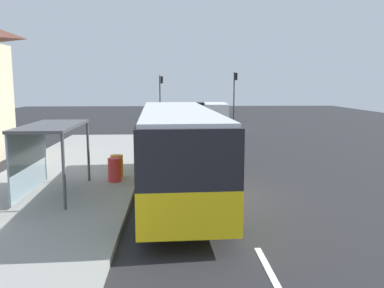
% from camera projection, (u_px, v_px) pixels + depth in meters
% --- Properties ---
extents(ground_plane, '(56.00, 92.00, 0.04)m').
position_uv_depth(ground_plane, '(198.00, 142.00, 28.93)').
color(ground_plane, '#262628').
extents(sidewalk_platform, '(6.20, 30.00, 0.18)m').
position_uv_depth(sidewalk_platform, '(62.00, 182.00, 16.73)').
color(sidewalk_platform, '#999993').
rests_on(sidewalk_platform, ground).
extents(lane_stripe_seg_0, '(0.16, 2.20, 0.01)m').
position_uv_depth(lane_stripe_seg_0, '(267.00, 268.00, 9.18)').
color(lane_stripe_seg_0, silver).
rests_on(lane_stripe_seg_0, ground).
extents(lane_stripe_seg_1, '(0.16, 2.20, 0.01)m').
position_uv_depth(lane_stripe_seg_1, '(234.00, 203.00, 14.12)').
color(lane_stripe_seg_1, silver).
rests_on(lane_stripe_seg_1, ground).
extents(lane_stripe_seg_2, '(0.16, 2.20, 0.01)m').
position_uv_depth(lane_stripe_seg_2, '(218.00, 172.00, 19.06)').
color(lane_stripe_seg_2, silver).
rests_on(lane_stripe_seg_2, ground).
extents(lane_stripe_seg_3, '(0.16, 2.20, 0.01)m').
position_uv_depth(lane_stripe_seg_3, '(208.00, 154.00, 24.00)').
color(lane_stripe_seg_3, silver).
rests_on(lane_stripe_seg_3, ground).
extents(lane_stripe_seg_4, '(0.16, 2.20, 0.01)m').
position_uv_depth(lane_stripe_seg_4, '(202.00, 142.00, 28.93)').
color(lane_stripe_seg_4, silver).
rests_on(lane_stripe_seg_4, ground).
extents(lane_stripe_seg_5, '(0.16, 2.20, 0.01)m').
position_uv_depth(lane_stripe_seg_5, '(197.00, 133.00, 33.87)').
color(lane_stripe_seg_5, silver).
rests_on(lane_stripe_seg_5, ground).
extents(lane_stripe_seg_6, '(0.16, 2.20, 0.01)m').
position_uv_depth(lane_stripe_seg_6, '(194.00, 127.00, 38.81)').
color(lane_stripe_seg_6, silver).
rests_on(lane_stripe_seg_6, ground).
extents(lane_stripe_seg_7, '(0.16, 2.20, 0.01)m').
position_uv_depth(lane_stripe_seg_7, '(191.00, 122.00, 43.75)').
color(lane_stripe_seg_7, silver).
rests_on(lane_stripe_seg_7, ground).
extents(bus, '(2.94, 11.10, 3.21)m').
position_uv_depth(bus, '(176.00, 147.00, 14.69)').
color(bus, yellow).
rests_on(bus, ground).
extents(white_van, '(2.25, 5.29, 2.30)m').
position_uv_depth(white_van, '(216.00, 114.00, 37.48)').
color(white_van, white).
rests_on(white_van, ground).
extents(sedan_near, '(1.86, 4.41, 1.52)m').
position_uv_depth(sedan_near, '(208.00, 112.00, 46.83)').
color(sedan_near, '#A51919').
rests_on(sedan_near, ground).
extents(sedan_far, '(2.02, 4.48, 1.52)m').
position_uv_depth(sedan_far, '(202.00, 108.00, 56.05)').
color(sedan_far, '#195933').
rests_on(sedan_far, ground).
extents(recycling_bin_red, '(0.52, 0.52, 0.95)m').
position_uv_depth(recycling_bin_red, '(115.00, 170.00, 16.46)').
color(recycling_bin_red, red).
rests_on(recycling_bin_red, sidewalk_platform).
extents(recycling_bin_orange, '(0.52, 0.52, 0.95)m').
position_uv_depth(recycling_bin_orange, '(117.00, 166.00, 17.15)').
color(recycling_bin_orange, orange).
rests_on(recycling_bin_orange, sidewalk_platform).
extents(traffic_light_near_side, '(0.49, 0.28, 5.39)m').
position_uv_depth(traffic_light_near_side, '(235.00, 88.00, 47.20)').
color(traffic_light_near_side, '#2D2D2D').
rests_on(traffic_light_near_side, ground).
extents(traffic_light_far_side, '(0.49, 0.28, 5.01)m').
position_uv_depth(traffic_light_far_side, '(161.00, 90.00, 47.60)').
color(traffic_light_far_side, '#2D2D2D').
rests_on(traffic_light_far_side, ground).
extents(bus_shelter, '(1.80, 4.00, 2.50)m').
position_uv_depth(bus_shelter, '(43.00, 141.00, 14.39)').
color(bus_shelter, '#4C4C51').
rests_on(bus_shelter, sidewalk_platform).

